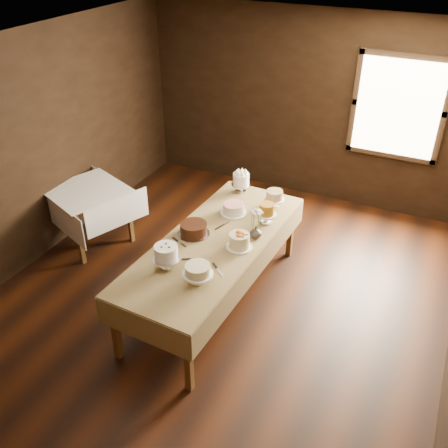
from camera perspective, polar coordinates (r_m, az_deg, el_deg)
The scene contains 22 objects.
floor at distance 5.91m, azimuth -0.85°, elevation -8.76°, with size 5.00×6.00×0.01m, color black.
ceiling at distance 4.59m, azimuth -1.14°, elevation 18.68°, with size 5.00×6.00×0.01m, color beige.
wall_back at distance 7.67m, azimuth 9.33°, elevation 13.01°, with size 5.00×0.02×2.80m, color black.
wall_left at distance 6.50m, azimuth -21.29°, elevation 7.61°, with size 0.02×6.00×2.80m, color black.
window at distance 7.32m, azimuth 19.26°, elevation 12.36°, with size 1.10×0.05×1.30m, color #FFEABF.
display_table at distance 5.46m, azimuth -1.13°, elevation -2.47°, with size 1.17×2.72×0.83m.
side_table at distance 6.80m, azimuth -15.31°, elevation 3.09°, with size 1.20×1.20×0.78m.
cake_meringue at distance 6.34m, azimuth 1.95°, elevation 4.68°, with size 0.29×0.29×0.26m.
cake_speckled at distance 6.04m, azimuth 5.75°, elevation 2.85°, with size 0.28×0.28×0.22m.
cake_lattice at distance 5.89m, azimuth 1.08°, elevation 1.72°, with size 0.33×0.33×0.12m.
cake_caramel at distance 5.70m, azimuth 4.88°, elevation 1.10°, with size 0.22×0.22×0.26m.
cake_chocolate at distance 5.51m, azimuth -3.48°, elevation -0.61°, with size 0.36×0.36×0.14m.
cake_flowers at distance 5.28m, azimuth 1.76°, elevation -1.97°, with size 0.28×0.28×0.16m.
cake_swirl at distance 5.00m, azimuth -6.59°, elevation -3.86°, with size 0.30×0.30×0.27m.
cake_cream at distance 4.80m, azimuth -3.00°, elevation -5.77°, with size 0.32×0.32×0.21m.
cake_server_a at distance 5.16m, azimuth -3.00°, elevation -3.94°, with size 0.24×0.03×0.01m, color silver.
cake_server_b at distance 4.97m, azimuth -0.48°, elevation -5.51°, with size 0.24×0.03×0.01m, color silver.
cake_server_c at distance 5.71m, azimuth 0.15°, elevation 0.01°, with size 0.24×0.03×0.01m, color silver.
cake_server_d at distance 5.56m, azimuth 3.42°, elevation -1.02°, with size 0.24×0.03×0.01m, color silver.
cake_server_e at distance 5.39m, azimuth -4.83°, elevation -2.30°, with size 0.24×0.03×0.01m, color silver.
flower_vase at distance 5.46m, azimuth 3.65°, elevation -0.94°, with size 0.13×0.13×0.14m, color #2D2823.
flower_bouquet at distance 5.36m, azimuth 3.72°, elevation 0.75°, with size 0.14×0.14×0.20m, color white, non-canonical shape.
Camera 1 is at (2.01, -3.98, 3.87)m, focal length 40.04 mm.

